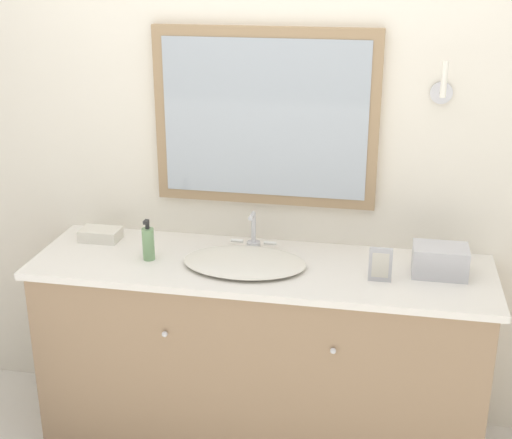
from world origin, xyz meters
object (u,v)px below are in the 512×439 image
picture_frame (380,265)px  soap_bottle (148,243)px  appliance_box (440,261)px  sink_basin (245,261)px

picture_frame → soap_bottle: bearing=178.0°
appliance_box → picture_frame: (-0.24, -0.11, 0.01)m
soap_bottle → picture_frame: (0.98, -0.03, -0.00)m
appliance_box → picture_frame: picture_frame is taller
sink_basin → soap_bottle: 0.42m
sink_basin → appliance_box: sink_basin is taller
soap_bottle → appliance_box: 1.21m
soap_bottle → appliance_box: size_ratio=0.83×
sink_basin → picture_frame: sink_basin is taller
sink_basin → appliance_box: (0.80, 0.06, 0.04)m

